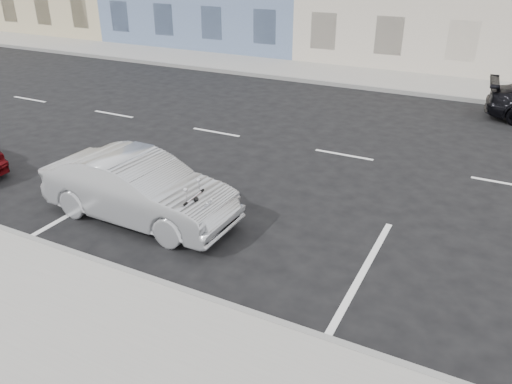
{
  "coord_description": "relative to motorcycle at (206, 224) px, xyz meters",
  "views": [
    {
      "loc": [
        1.6,
        -12.14,
        4.96
      ],
      "look_at": [
        -2.3,
        -4.56,
        0.8
      ],
      "focal_mm": 35.0,
      "sensor_mm": 36.0,
      "label": 1
    }
  ],
  "objects": [
    {
      "name": "sidewalk_far",
      "position": [
        -2.14,
        14.18,
        -0.35
      ],
      "size": [
        80.0,
        3.4,
        0.15
      ],
      "primitive_type": "cube",
      "color": "gray",
      "rests_on": "ground"
    },
    {
      "name": "curb_near",
      "position": [
        -2.14,
        -1.52,
        -0.35
      ],
      "size": [
        80.0,
        0.12,
        0.16
      ],
      "primitive_type": "cube",
      "color": "gray",
      "rests_on": "ground"
    },
    {
      "name": "sedan_silver",
      "position": [
        -1.71,
        0.22,
        0.24
      ],
      "size": [
        4.09,
        1.48,
        1.34
      ],
      "primitive_type": "imported",
      "rotation": [
        0.0,
        0.0,
        1.56
      ],
      "color": "#A7AAAF",
      "rests_on": "ground"
    },
    {
      "name": "curb_far",
      "position": [
        -2.14,
        12.48,
        -0.35
      ],
      "size": [
        80.0,
        0.12,
        0.16
      ],
      "primitive_type": "cube",
      "color": "gray",
      "rests_on": "ground"
    },
    {
      "name": "ground",
      "position": [
        2.86,
        5.48,
        -0.43
      ],
      "size": [
        120.0,
        120.0,
        0.0
      ],
      "primitive_type": "plane",
      "color": "black",
      "rests_on": "ground"
    },
    {
      "name": "motorcycle",
      "position": [
        0.0,
        0.0,
        0.0
      ],
      "size": [
        1.88,
        0.62,
        0.94
      ],
      "rotation": [
        0.0,
        0.0,
        0.05
      ],
      "color": "black",
      "rests_on": "ground"
    }
  ]
}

